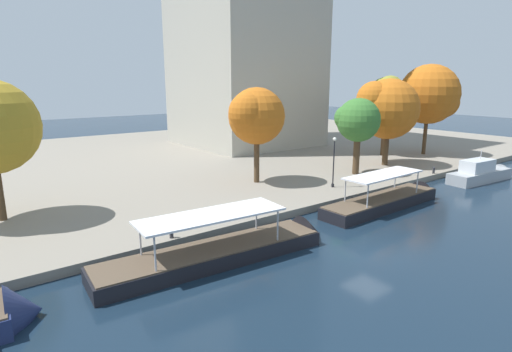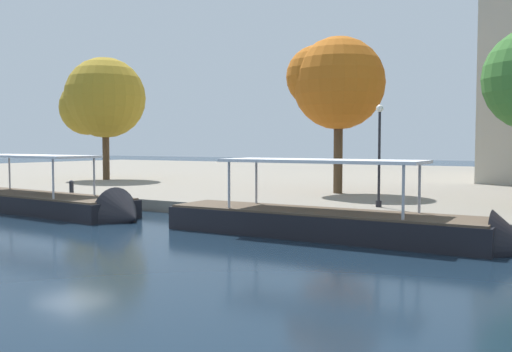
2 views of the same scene
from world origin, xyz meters
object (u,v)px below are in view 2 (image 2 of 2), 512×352
at_px(tree_0, 100,99).
at_px(lamp_post, 379,151).
at_px(tree_5, 336,82).
at_px(mooring_bollard_0, 71,186).
at_px(tour_boat_2, 342,230).
at_px(tour_boat_1, 42,205).

bearing_deg(tree_0, lamp_post, -16.36).
bearing_deg(tree_5, lamp_post, -51.07).
relative_size(tree_0, tree_5, 1.08).
xyz_separation_m(mooring_bollard_0, tree_0, (-8.54, 10.34, 6.14)).
bearing_deg(tour_boat_2, lamp_post, 94.44).
distance_m(mooring_bollard_0, lamp_post, 18.09).
height_order(tree_0, tree_5, tree_0).
height_order(tour_boat_2, tree_0, tree_0).
bearing_deg(tour_boat_2, tree_5, 113.25).
distance_m(tour_boat_1, tree_0, 18.74).
distance_m(tree_0, tree_5, 21.73).
distance_m(tour_boat_2, tree_0, 30.81).
bearing_deg(mooring_bollard_0, lamp_post, 8.38).
bearing_deg(lamp_post, tour_boat_2, -84.20).
height_order(lamp_post, tree_0, tree_0).
bearing_deg(tour_boat_2, tree_0, 152.15).
bearing_deg(tree_5, tour_boat_2, -65.40).
bearing_deg(lamp_post, tour_boat_1, -158.51).
xyz_separation_m(lamp_post, tree_5, (-4.67, 5.78, 3.99)).
xyz_separation_m(tour_boat_1, mooring_bollard_0, (-1.97, 3.60, 0.67)).
distance_m(tour_boat_1, mooring_bollard_0, 4.16).
distance_m(mooring_bollard_0, tree_5, 16.72).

